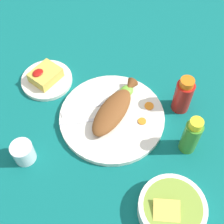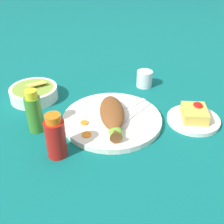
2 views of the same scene
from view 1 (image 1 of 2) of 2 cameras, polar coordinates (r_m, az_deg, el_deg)
name	(u,v)px [view 1 (image 1 of 2)]	position (r m, az deg, el deg)	size (l,w,h in m)	color
ground_plane	(112,119)	(0.98, 0.00, -1.25)	(4.00, 4.00, 0.00)	#0C605B
main_plate	(112,117)	(0.97, 0.00, -0.96)	(0.33, 0.33, 0.02)	white
fried_fish	(114,110)	(0.95, 0.30, 0.45)	(0.24, 0.11, 0.04)	brown
fork_near	(86,121)	(0.95, -4.87, -1.59)	(0.14, 0.14, 0.00)	silver
fork_far	(86,108)	(0.98, -4.72, 0.70)	(0.16, 0.11, 0.00)	silver
carrot_slice_near	(142,121)	(0.95, 5.52, -1.68)	(0.03, 0.03, 0.00)	orange
carrot_slice_mid	(149,106)	(0.99, 6.80, 1.11)	(0.03, 0.03, 0.00)	orange
lime_wedge_main	(126,91)	(1.00, 2.66, 3.85)	(0.05, 0.04, 0.03)	#6BB233
hot_sauce_bottle_red	(183,95)	(0.97, 12.88, 3.00)	(0.06, 0.06, 0.13)	#B21914
hot_sauce_bottle_green	(191,136)	(0.90, 14.27, -4.26)	(0.05, 0.05, 0.14)	#3D8428
salt_cup	(24,153)	(0.92, -15.86, -7.22)	(0.06, 0.06, 0.06)	silver
side_plate_fries	(47,80)	(1.08, -11.82, 5.75)	(0.17, 0.17, 0.01)	white
fries_pile	(45,75)	(1.06, -12.09, 6.62)	(0.09, 0.08, 0.04)	gold
guacamole_bowl	(172,209)	(0.84, 10.89, -16.97)	(0.17, 0.17, 0.06)	white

